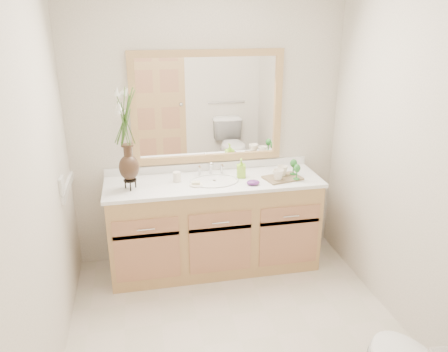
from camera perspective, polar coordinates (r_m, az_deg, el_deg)
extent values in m
plane|color=beige|center=(3.29, 2.18, -20.69)|extent=(2.60, 2.60, 0.00)
cube|color=white|center=(3.88, -2.14, 6.01)|extent=(2.40, 0.02, 2.40)
cube|color=white|center=(1.59, 14.48, -17.65)|extent=(2.40, 0.02, 2.40)
cube|color=white|center=(2.65, -23.52, -2.62)|extent=(0.02, 2.60, 2.40)
cube|color=white|center=(3.16, 24.15, 0.84)|extent=(0.02, 2.60, 2.40)
cube|color=tan|center=(3.89, -1.28, -6.50)|extent=(1.80, 0.55, 0.80)
cube|color=white|center=(3.73, -1.33, -0.80)|extent=(1.84, 0.57, 0.03)
ellipsoid|color=white|center=(3.72, -1.27, -1.48)|extent=(0.38, 0.30, 0.12)
cylinder|color=silver|center=(3.85, -1.77, 1.01)|extent=(0.02, 0.02, 0.11)
cylinder|color=silver|center=(3.84, -3.23, 0.70)|extent=(0.02, 0.02, 0.08)
cylinder|color=silver|center=(3.87, -0.31, 0.90)|extent=(0.02, 0.02, 0.08)
cube|color=white|center=(3.81, -2.13, 8.93)|extent=(1.20, 0.01, 0.85)
cube|color=tan|center=(3.74, -2.21, 15.76)|extent=(1.32, 0.04, 0.06)
cube|color=tan|center=(3.92, -2.03, 2.39)|extent=(1.32, 0.04, 0.06)
cube|color=tan|center=(3.76, -11.74, 8.35)|extent=(0.06, 0.04, 0.85)
cube|color=tan|center=(3.96, 7.04, 9.22)|extent=(0.06, 0.04, 0.85)
cube|color=white|center=(3.43, -20.45, -1.10)|extent=(0.02, 0.12, 0.12)
cylinder|color=black|center=(3.59, -12.17, -0.54)|extent=(0.10, 0.10, 0.01)
ellipsoid|color=black|center=(3.56, -12.30, 1.11)|extent=(0.16, 0.16, 0.21)
cylinder|color=black|center=(3.52, -12.46, 3.14)|extent=(0.07, 0.07, 0.09)
cylinder|color=#4C7A33|center=(3.45, -12.77, 7.02)|extent=(0.06, 0.06, 0.38)
cylinder|color=white|center=(3.70, -6.17, -0.10)|extent=(0.07, 0.07, 0.08)
cylinder|color=white|center=(3.61, -3.68, -1.17)|extent=(0.11, 0.11, 0.01)
cube|color=beige|center=(3.61, -3.68, -0.90)|extent=(0.07, 0.05, 0.02)
imported|color=#97DA33|center=(3.77, 2.24, 0.92)|extent=(0.08, 0.08, 0.15)
ellipsoid|color=#5E2673|center=(3.63, 3.83, -0.84)|extent=(0.13, 0.11, 0.04)
cube|color=brown|center=(3.79, 7.66, -0.25)|extent=(0.35, 0.27, 0.02)
imported|color=white|center=(3.70, 7.08, 0.20)|extent=(0.11, 0.11, 0.09)
imported|color=white|center=(3.81, 7.62, 0.72)|extent=(0.13, 0.13, 0.09)
cylinder|color=#27772A|center=(3.76, 9.44, -0.35)|extent=(0.06, 0.06, 0.01)
cylinder|color=#27772A|center=(3.74, 9.48, 0.24)|extent=(0.01, 0.01, 0.08)
ellipsoid|color=#27772A|center=(3.73, 9.52, 1.00)|extent=(0.06, 0.06, 0.07)
cylinder|color=#27772A|center=(3.87, 9.00, 0.28)|extent=(0.06, 0.06, 0.01)
cylinder|color=#27772A|center=(3.85, 9.04, 0.88)|extent=(0.01, 0.01, 0.09)
ellipsoid|color=#27772A|center=(3.83, 9.08, 1.65)|extent=(0.06, 0.06, 0.07)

